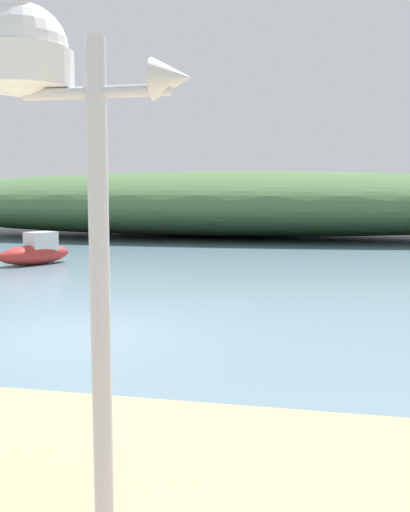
% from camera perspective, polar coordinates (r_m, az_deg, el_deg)
% --- Properties ---
extents(ground_plane, '(120.00, 120.00, 0.00)m').
position_cam_1_polar(ground_plane, '(10.98, -12.30, -7.64)').
color(ground_plane, slate).
extents(distant_hill, '(51.17, 15.07, 4.04)m').
position_cam_1_polar(distant_hill, '(36.49, 1.29, 5.28)').
color(distant_hill, '#476B3D').
rests_on(distant_hill, ground).
extents(mast_structure, '(1.30, 0.58, 3.50)m').
position_cam_1_polar(mast_structure, '(3.57, -15.94, 14.63)').
color(mast_structure, silver).
rests_on(mast_structure, beach_sand).
extents(motorboat_outer_mooring, '(2.32, 3.03, 1.20)m').
position_cam_1_polar(motorboat_outer_mooring, '(22.09, -16.60, 0.41)').
color(motorboat_outer_mooring, '#B72D28').
rests_on(motorboat_outer_mooring, ground).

